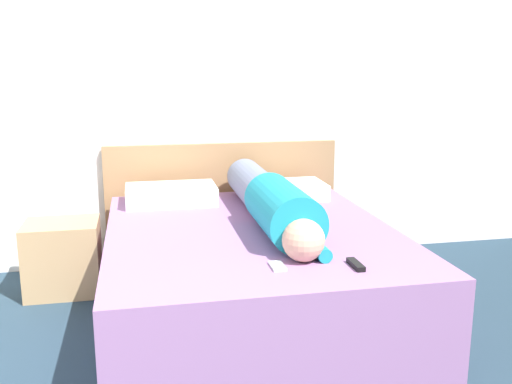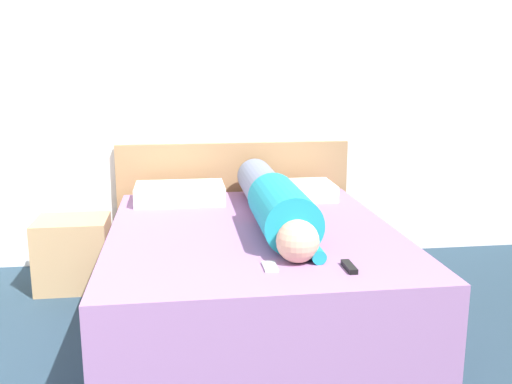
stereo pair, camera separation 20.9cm
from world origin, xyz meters
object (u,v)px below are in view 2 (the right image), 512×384
object	(u,v)px
nightstand	(73,253)
person_lying	(275,202)
cell_phone	(270,266)
bed	(253,274)
pillow_near_headboard	(180,193)
pillow_second	(293,191)
tv_remote	(349,267)

from	to	relation	value
nightstand	person_lying	bearing A→B (deg)	-24.21
cell_phone	nightstand	bearing A→B (deg)	130.65
bed	pillow_near_headboard	distance (m)	0.90
pillow_near_headboard	pillow_second	size ratio (longest dim) A/B	1.05
bed	nightstand	bearing A→B (deg)	149.92
nightstand	tv_remote	bearing A→B (deg)	-42.94
person_lying	pillow_near_headboard	bearing A→B (deg)	131.02
pillow_near_headboard	cell_phone	world-z (taller)	pillow_near_headboard
bed	person_lying	world-z (taller)	person_lying
cell_phone	bed	bearing A→B (deg)	89.62
bed	pillow_second	distance (m)	0.88
pillow_second	cell_phone	xyz separation A→B (m)	(-0.39, -1.38, -0.05)
tv_remote	nightstand	bearing A→B (deg)	137.06
nightstand	cell_phone	distance (m)	1.77
pillow_second	person_lying	bearing A→B (deg)	-110.33
pillow_second	nightstand	bearing A→B (deg)	-177.65
bed	person_lying	bearing A→B (deg)	29.78
person_lying	tv_remote	world-z (taller)	person_lying
nightstand	cell_phone	world-z (taller)	cell_phone
nightstand	pillow_second	world-z (taller)	pillow_second
bed	tv_remote	size ratio (longest dim) A/B	13.27
bed	cell_phone	distance (m)	0.72
person_lying	cell_phone	xyz separation A→B (m)	(-0.15, -0.74, -0.13)
person_lying	pillow_near_headboard	distance (m)	0.85
pillow_near_headboard	pillow_second	distance (m)	0.79
bed	person_lying	size ratio (longest dim) A/B	1.21
bed	nightstand	size ratio (longest dim) A/B	4.16
person_lying	cell_phone	world-z (taller)	person_lying
nightstand	tv_remote	size ratio (longest dim) A/B	3.19
pillow_near_headboard	cell_phone	distance (m)	1.44
tv_remote	bed	bearing A→B (deg)	115.97
bed	cell_phone	xyz separation A→B (m)	(-0.00, -0.66, 0.28)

